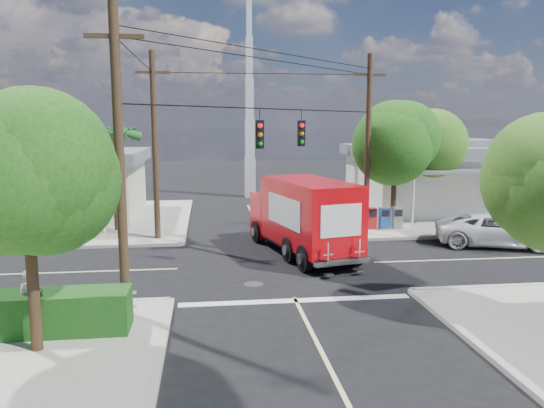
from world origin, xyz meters
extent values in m
plane|color=black|center=(0.00, 0.00, 0.00)|extent=(120.00, 120.00, 0.00)
cube|color=#A29D93|center=(11.00, 11.00, 0.07)|extent=(14.00, 14.00, 0.14)
cube|color=#A5A092|center=(4.00, 11.00, 0.07)|extent=(0.25, 14.00, 0.14)
cube|color=#A5A092|center=(11.00, 4.00, 0.07)|extent=(14.00, 0.25, 0.14)
cube|color=#A29D93|center=(-11.00, 11.00, 0.07)|extent=(14.00, 14.00, 0.14)
cube|color=#A5A092|center=(-4.00, 11.00, 0.07)|extent=(0.25, 14.00, 0.14)
cube|color=#A5A092|center=(-11.00, 4.00, 0.07)|extent=(14.00, 0.25, 0.14)
cube|color=#A5A092|center=(4.00, -11.00, 0.07)|extent=(0.25, 14.00, 0.14)
cube|color=beige|center=(0.00, 10.00, 0.01)|extent=(0.12, 12.00, 0.01)
cube|color=beige|center=(0.00, -10.00, 0.01)|extent=(0.12, 12.00, 0.01)
cube|color=beige|center=(10.00, 0.00, 0.01)|extent=(12.00, 0.12, 0.01)
cube|color=beige|center=(-10.00, 0.00, 0.01)|extent=(12.00, 0.12, 0.01)
cube|color=silver|center=(0.00, -4.30, 0.01)|extent=(7.50, 0.40, 0.01)
cube|color=white|center=(12.50, 12.00, 1.84)|extent=(11.00, 8.00, 3.40)
cube|color=gray|center=(12.50, 12.00, 3.89)|extent=(11.80, 8.80, 0.70)
cube|color=gray|center=(12.50, 12.00, 4.39)|extent=(6.05, 4.40, 0.50)
cube|color=gray|center=(12.50, 7.10, 3.04)|extent=(9.90, 1.80, 0.15)
cylinder|color=silver|center=(8.10, 6.30, 1.59)|extent=(0.12, 0.12, 2.90)
cube|color=beige|center=(-12.00, 12.50, 1.74)|extent=(10.00, 8.00, 3.20)
cube|color=gray|center=(-12.00, 12.50, 3.69)|extent=(10.80, 8.80, 0.70)
cube|color=gray|center=(-12.00, 12.50, 4.19)|extent=(5.50, 4.40, 0.50)
cube|color=gray|center=(-12.00, 7.60, 2.84)|extent=(9.00, 1.80, 0.15)
cylinder|color=silver|center=(-8.00, 6.80, 1.49)|extent=(0.12, 0.12, 2.70)
cube|color=silver|center=(0.50, 20.00, 1.50)|extent=(0.80, 0.80, 3.00)
cube|color=silver|center=(0.50, 20.00, 4.50)|extent=(0.70, 0.70, 3.00)
cube|color=silver|center=(0.50, 20.00, 7.50)|extent=(0.60, 0.60, 3.00)
cube|color=silver|center=(0.50, 20.00, 10.50)|extent=(0.50, 0.50, 3.00)
cube|color=silver|center=(0.50, 20.00, 13.50)|extent=(0.40, 0.40, 3.00)
cylinder|color=#422D1C|center=(-7.00, -7.50, 2.00)|extent=(0.28, 0.28, 3.71)
sphere|color=#1A4A0F|center=(-7.00, -7.50, 4.32)|extent=(3.71, 3.71, 3.71)
sphere|color=#1A4A0F|center=(-7.40, -7.30, 4.55)|extent=(3.02, 3.02, 3.02)
sphere|color=#1A4A0F|center=(-6.65, -7.80, 4.20)|extent=(3.25, 3.25, 3.25)
cylinder|color=#422D1C|center=(7.20, 6.80, 2.19)|extent=(0.28, 0.28, 4.10)
sphere|color=#1A4A0F|center=(7.20, 6.80, 4.75)|extent=(4.10, 4.10, 4.10)
sphere|color=#1A4A0F|center=(6.80, 7.00, 5.00)|extent=(3.33, 3.33, 3.33)
sphere|color=#1A4A0F|center=(7.55, 6.50, 4.62)|extent=(3.58, 3.58, 3.58)
cylinder|color=#422D1C|center=(9.80, 9.00, 1.93)|extent=(0.28, 0.28, 3.58)
sphere|color=#2F691A|center=(9.80, 9.00, 4.17)|extent=(3.58, 3.58, 3.58)
sphere|color=#2F691A|center=(9.40, 9.20, 4.40)|extent=(2.91, 2.91, 2.91)
sphere|color=#2F691A|center=(10.15, 8.70, 4.06)|extent=(3.14, 3.14, 3.14)
cylinder|color=#422D1C|center=(-7.50, 7.50, 2.64)|extent=(0.24, 0.24, 5.00)
cone|color=#1E6422|center=(-6.60, 7.50, 5.24)|extent=(0.50, 2.06, 0.98)
cone|color=#1E6422|center=(-6.94, 8.20, 5.24)|extent=(1.92, 1.68, 0.98)
cone|color=#1E6422|center=(-7.70, 8.38, 5.24)|extent=(2.12, 0.95, 0.98)
cone|color=#1E6422|center=(-8.31, 7.89, 5.24)|extent=(1.34, 2.07, 0.98)
cone|color=#1E6422|center=(-8.31, 7.11, 5.24)|extent=(1.34, 2.07, 0.98)
cone|color=#1E6422|center=(-7.70, 6.62, 5.24)|extent=(2.12, 0.95, 0.98)
cone|color=#1E6422|center=(-6.94, 6.80, 5.24)|extent=(1.92, 1.68, 0.98)
cylinder|color=#422D1C|center=(-9.50, 9.00, 2.44)|extent=(0.24, 0.24, 4.60)
cone|color=#1E6422|center=(-8.60, 9.00, 4.84)|extent=(0.50, 2.06, 0.98)
cone|color=#1E6422|center=(-8.94, 9.70, 4.84)|extent=(1.92, 1.68, 0.98)
cone|color=#1E6422|center=(-9.70, 9.88, 4.84)|extent=(2.12, 0.95, 0.98)
cone|color=#1E6422|center=(-10.31, 9.39, 4.84)|extent=(1.34, 2.07, 0.98)
cone|color=#1E6422|center=(-10.31, 8.61, 4.84)|extent=(1.34, 2.07, 0.98)
cone|color=#1E6422|center=(-9.70, 8.12, 4.84)|extent=(2.12, 0.95, 0.98)
cone|color=#1E6422|center=(-8.94, 8.30, 4.84)|extent=(1.92, 1.68, 0.98)
cylinder|color=#473321|center=(-5.20, -5.20, 4.50)|extent=(0.28, 0.28, 9.00)
cube|color=#473321|center=(-5.20, -5.20, 8.00)|extent=(1.60, 0.12, 0.12)
cylinder|color=#473321|center=(5.20, 5.20, 4.50)|extent=(0.28, 0.28, 9.00)
cube|color=#473321|center=(5.20, 5.20, 8.00)|extent=(1.60, 0.12, 0.12)
cylinder|color=#473321|center=(-5.20, 5.20, 4.50)|extent=(0.28, 0.28, 9.00)
cube|color=#473321|center=(-5.20, 5.20, 8.00)|extent=(1.60, 0.12, 0.12)
cylinder|color=black|center=(0.00, 0.00, 6.20)|extent=(10.43, 10.43, 0.04)
cube|color=black|center=(-0.80, -0.80, 5.25)|extent=(0.30, 0.24, 1.05)
sphere|color=red|center=(-0.80, -0.94, 5.58)|extent=(0.20, 0.20, 0.20)
cube|color=black|center=(1.10, 1.10, 5.25)|extent=(0.30, 0.24, 1.05)
sphere|color=red|center=(1.10, 0.96, 5.58)|extent=(0.20, 0.20, 0.20)
cube|color=silver|center=(-7.80, -5.60, 0.49)|extent=(5.94, 0.05, 0.08)
cube|color=silver|center=(-7.80, -5.60, 0.89)|extent=(5.94, 0.05, 0.08)
cube|color=silver|center=(-5.00, -5.60, 0.64)|extent=(0.09, 0.06, 1.00)
cube|color=#134012|center=(-8.00, -6.40, 0.69)|extent=(6.20, 1.20, 1.10)
cube|color=#A9121A|center=(5.80, 6.20, 0.69)|extent=(0.50, 0.50, 1.10)
cube|color=#19499E|center=(6.50, 6.20, 0.69)|extent=(0.50, 0.50, 1.10)
cube|color=slate|center=(7.20, 6.20, 0.69)|extent=(0.50, 0.50, 1.10)
cube|color=black|center=(1.29, 1.90, 0.52)|extent=(3.88, 7.66, 0.24)
cube|color=red|center=(0.59, 4.70, 1.27)|extent=(2.58, 2.10, 2.08)
cube|color=black|center=(0.43, 5.34, 1.65)|extent=(1.98, 0.71, 0.90)
cube|color=silver|center=(0.38, 5.52, 0.61)|extent=(2.13, 0.63, 0.33)
cube|color=red|center=(1.49, 1.08, 1.93)|extent=(3.61, 5.88, 2.74)
cube|color=white|center=(2.65, 1.37, 2.08)|extent=(0.84, 3.30, 1.23)
cube|color=white|center=(0.33, 0.79, 2.08)|extent=(0.84, 3.30, 1.23)
cube|color=white|center=(2.16, -1.59, 2.08)|extent=(1.65, 0.43, 1.23)
cube|color=silver|center=(2.19, -1.71, 0.52)|extent=(2.25, 0.78, 0.17)
cube|color=silver|center=(1.57, -1.99, 0.90)|extent=(0.43, 0.16, 0.94)
cube|color=silver|center=(2.86, -1.67, 0.90)|extent=(0.43, 0.16, 0.94)
cylinder|color=black|center=(-0.43, 4.30, 0.52)|extent=(0.54, 1.08, 1.04)
cylinder|color=black|center=(1.68, 4.82, 0.52)|extent=(0.54, 1.08, 1.04)
cylinder|color=black|center=(0.89, -1.01, 0.52)|extent=(0.54, 1.08, 1.04)
cylinder|color=black|center=(3.00, -0.49, 0.52)|extent=(0.54, 1.08, 1.04)
imported|color=silver|center=(10.53, 2.16, 0.75)|extent=(5.92, 4.03, 1.50)
imported|color=beige|center=(-7.44, -6.40, 1.00)|extent=(0.75, 0.65, 1.72)
camera|label=1|loc=(-2.76, -20.49, 5.66)|focal=35.00mm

